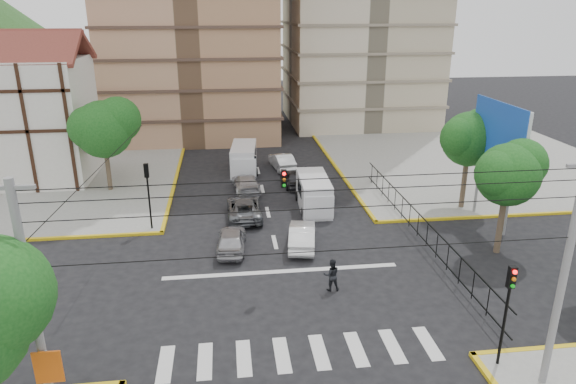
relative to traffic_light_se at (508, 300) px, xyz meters
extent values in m
plane|color=black|center=(-7.80, 7.80, -3.11)|extent=(160.00, 160.00, 0.00)
cube|color=gray|center=(-27.80, 27.80, -3.04)|extent=(26.00, 26.00, 0.15)
cube|color=gray|center=(12.20, 27.80, -3.04)|extent=(26.00, 26.00, 0.15)
cube|color=silver|center=(-7.80, 1.80, -3.11)|extent=(12.00, 2.40, 0.01)
cube|color=silver|center=(-7.80, 9.00, -3.11)|extent=(13.00, 0.40, 0.01)
cube|color=silver|center=(-26.80, 27.80, 1.89)|extent=(10.00, 8.00, 10.00)
cube|color=maroon|center=(-26.80, 25.90, 7.79)|extent=(10.80, 4.25, 2.65)
cube|color=maroon|center=(-26.80, 29.70, 7.79)|extent=(10.80, 4.25, 2.65)
cylinder|color=slate|center=(6.70, 11.80, -0.96)|extent=(0.20, 0.20, 4.00)
cylinder|color=slate|center=(6.70, 15.80, -0.96)|extent=(0.20, 0.20, 4.00)
cube|color=silver|center=(6.70, 13.80, 3.04)|extent=(0.25, 6.00, 4.00)
cube|color=blue|center=(6.50, 13.80, 3.04)|extent=(0.08, 6.20, 4.20)
cylinder|color=#473828|center=(5.20, 9.80, -1.01)|extent=(0.36, 0.36, 4.20)
sphere|color=#154C18|center=(5.20, 9.80, 1.73)|extent=(3.60, 3.60, 3.60)
sphere|color=#154C18|center=(6.10, 10.10, 2.27)|extent=(2.88, 2.88, 2.88)
sphere|color=#154C18|center=(4.48, 9.50, 1.91)|extent=(2.70, 2.70, 2.70)
cylinder|color=#473828|center=(6.20, 16.80, -0.87)|extent=(0.36, 0.36, 4.48)
sphere|color=#154C18|center=(6.20, 16.80, 2.05)|extent=(3.80, 3.80, 3.80)
sphere|color=#154C18|center=(7.15, 17.10, 2.62)|extent=(3.04, 3.04, 3.04)
sphere|color=#154C18|center=(5.44, 16.50, 2.24)|extent=(2.85, 2.85, 2.85)
cylinder|color=#473828|center=(-19.80, 23.80, -1.01)|extent=(0.36, 0.36, 4.20)
sphere|color=#154C18|center=(-19.80, 23.80, 1.89)|extent=(4.40, 4.40, 4.40)
sphere|color=#154C18|center=(-18.70, 24.10, 2.55)|extent=(3.52, 3.52, 3.52)
sphere|color=#154C18|center=(-20.68, 23.50, 2.11)|extent=(3.30, 3.30, 3.30)
cylinder|color=black|center=(0.00, 0.00, -1.21)|extent=(0.12, 0.12, 3.50)
cube|color=black|center=(0.00, 0.00, 0.99)|extent=(0.28, 0.22, 0.90)
sphere|color=#FF0C0C|center=(0.00, 0.00, 1.29)|extent=(0.17, 0.17, 0.17)
cylinder|color=black|center=(-15.60, 15.60, -1.21)|extent=(0.12, 0.12, 3.50)
cube|color=black|center=(-15.60, 15.60, 0.99)|extent=(0.28, 0.22, 0.90)
sphere|color=#FF0C0C|center=(-15.60, 15.60, 1.29)|extent=(0.17, 0.17, 0.17)
cube|color=black|center=(-7.80, 7.80, 2.69)|extent=(0.28, 0.22, 0.90)
cylinder|color=black|center=(-7.80, -1.20, 3.14)|extent=(18.00, 0.03, 0.03)
cylinder|color=slate|center=(-16.80, -1.20, 1.54)|extent=(0.28, 0.28, 9.00)
cube|color=slate|center=(-16.80, -1.20, 5.74)|extent=(1.40, 0.12, 0.12)
cylinder|color=slate|center=(1.20, -1.20, 1.54)|extent=(0.28, 0.28, 9.00)
cube|color=#E5590C|center=(-16.60, -1.45, -0.36)|extent=(0.90, 0.06, 1.20)
cube|color=silver|center=(-4.43, 18.22, -1.94)|extent=(2.22, 5.15, 2.34)
cube|color=silver|center=(-4.43, 16.18, -2.10)|extent=(1.97, 1.29, 1.63)
cube|color=black|center=(-4.43, 15.83, -1.54)|extent=(1.88, 0.17, 0.91)
cylinder|color=black|center=(-5.39, 16.59, -2.76)|extent=(0.25, 0.71, 0.71)
cylinder|color=black|center=(-3.46, 16.59, -2.76)|extent=(0.25, 0.71, 0.71)
cylinder|color=black|center=(-5.39, 19.84, -2.76)|extent=(0.25, 0.71, 0.71)
cylinder|color=black|center=(-3.46, 19.84, -2.76)|extent=(0.25, 0.71, 0.71)
cube|color=silver|center=(-9.04, 27.84, -1.93)|extent=(2.55, 5.30, 2.36)
cube|color=silver|center=(-9.04, 25.80, -2.09)|extent=(2.06, 1.42, 1.64)
cube|color=black|center=(-9.04, 25.44, -1.52)|extent=(1.90, 0.29, 0.92)
cylinder|color=black|center=(-10.01, 26.21, -2.75)|extent=(0.25, 0.72, 0.72)
cylinder|color=black|center=(-8.07, 26.21, -2.75)|extent=(0.25, 0.72, 0.72)
cylinder|color=black|center=(-10.01, 29.48, -2.75)|extent=(0.25, 0.72, 0.72)
cylinder|color=black|center=(-8.07, 29.48, -2.75)|extent=(0.25, 0.72, 0.72)
imported|color=#A9A9AD|center=(-10.48, 12.02, -2.41)|extent=(1.97, 4.26, 1.41)
imported|color=white|center=(-6.20, 12.04, -2.39)|extent=(2.25, 4.58, 1.44)
imported|color=slate|center=(-9.49, 17.08, -2.42)|extent=(2.34, 5.00, 1.39)
imported|color=silver|center=(-9.11, 22.43, -2.43)|extent=(2.28, 4.85, 1.37)
imported|color=#29292C|center=(-5.21, 23.31, -2.41)|extent=(1.89, 4.19, 1.40)
imported|color=silver|center=(-5.60, 28.07, -2.38)|extent=(2.18, 4.60, 1.46)
imported|color=black|center=(-5.48, 6.74, -2.24)|extent=(0.85, 0.67, 1.74)
camera|label=1|loc=(-10.57, -16.03, 10.62)|focal=32.00mm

